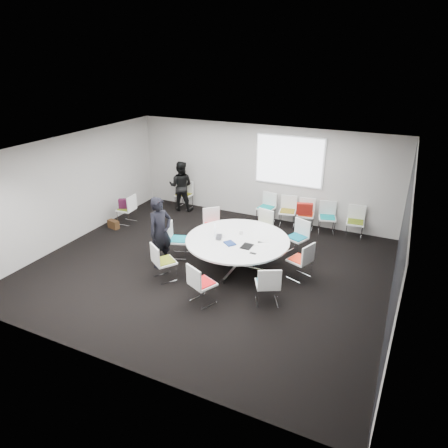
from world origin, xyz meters
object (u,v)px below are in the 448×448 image
at_px(chair_ring_a, 300,267).
at_px(chair_ring_b, 297,244).
at_px(person_back, 181,186).
at_px(laptop, 221,237).
at_px(chair_back_e, 354,228).
at_px(chair_spare_left, 127,215).
at_px(maroon_bag, 126,204).
at_px(cup, 241,232).
at_px(chair_ring_h, 267,292).
at_px(chair_ring_g, 202,291).
at_px(chair_back_b, 287,217).
at_px(chair_ring_c, 261,233).
at_px(chair_person_back, 184,200).
at_px(person_main, 160,233).
at_px(chair_ring_f, 164,268).
at_px(chair_ring_d, 213,231).
at_px(chair_back_a, 266,213).
at_px(conference_table, 237,246).
at_px(chair_ring_e, 179,246).
at_px(chair_back_c, 305,220).
at_px(brown_bag, 113,224).
at_px(chair_back_d, 327,223).

distance_m(chair_ring_a, chair_ring_b, 1.16).
bearing_deg(person_back, laptop, 119.07).
relative_size(chair_back_e, chair_spare_left, 1.00).
xyz_separation_m(person_back, maroon_bag, (-0.89, -1.65, -0.18)).
bearing_deg(cup, chair_ring_a, -5.45).
xyz_separation_m(chair_ring_h, chair_spare_left, (-5.11, 2.14, 0.00)).
distance_m(chair_spare_left, cup, 4.04).
relative_size(chair_ring_g, chair_back_b, 1.00).
distance_m(chair_ring_c, chair_person_back, 3.42).
relative_size(chair_ring_a, chair_ring_c, 1.00).
bearing_deg(person_main, chair_ring_c, -19.48).
distance_m(chair_ring_f, maroon_bag, 3.55).
relative_size(chair_ring_d, chair_person_back, 1.00).
bearing_deg(chair_back_a, maroon_bag, 35.31).
distance_m(chair_person_back, maroon_bag, 2.05).
bearing_deg(chair_ring_b, chair_ring_h, 113.64).
height_order(chair_ring_d, laptop, chair_ring_d).
bearing_deg(conference_table, chair_person_back, 137.47).
bearing_deg(chair_ring_d, chair_ring_h, 95.10).
xyz_separation_m(chair_ring_b, chair_ring_f, (-2.33, -2.44, 0.00)).
distance_m(chair_ring_c, chair_ring_e, 2.26).
height_order(chair_ring_c, chair_back_a, same).
bearing_deg(chair_back_a, chair_ring_a, 131.79).
distance_m(chair_ring_f, chair_person_back, 4.44).
xyz_separation_m(chair_ring_f, chair_back_c, (2.14, 4.04, 0.00)).
distance_m(person_back, brown_bag, 2.45).
bearing_deg(conference_table, chair_ring_g, -92.10).
bearing_deg(chair_ring_g, laptop, 126.55).
bearing_deg(chair_ring_e, conference_table, 75.31).
bearing_deg(chair_ring_e, person_main, -30.10).
distance_m(chair_ring_d, chair_ring_e, 1.23).
xyz_separation_m(chair_ring_d, chair_person_back, (-1.94, 1.79, 0.00)).
distance_m(chair_back_e, person_back, 5.38).
bearing_deg(chair_ring_h, chair_spare_left, 129.57).
bearing_deg(chair_ring_h, chair_person_back, 109.25).
height_order(chair_ring_h, cup, chair_ring_h).
height_order(chair_ring_a, chair_ring_d, same).
relative_size(chair_ring_h, cup, 9.78).
height_order(chair_back_a, maroon_bag, chair_back_a).
bearing_deg(chair_ring_g, chair_ring_e, 158.86).
height_order(chair_back_b, person_main, person_main).
bearing_deg(chair_ring_g, chair_ring_h, 48.80).
xyz_separation_m(chair_ring_e, chair_ring_g, (1.47, -1.53, 0.00)).
distance_m(person_back, cup, 3.88).
xyz_separation_m(chair_ring_e, chair_spare_left, (-2.44, 1.14, 0.00)).
relative_size(chair_ring_d, laptop, 2.70).
xyz_separation_m(chair_back_e, laptop, (-2.63, -2.95, 0.47)).
height_order(chair_ring_b, chair_ring_h, same).
height_order(conference_table, chair_spare_left, chair_spare_left).
height_order(chair_back_c, chair_back_d, same).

